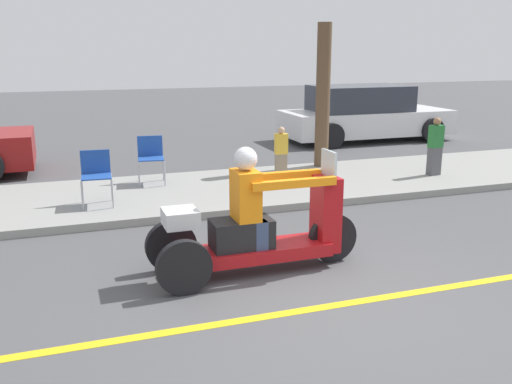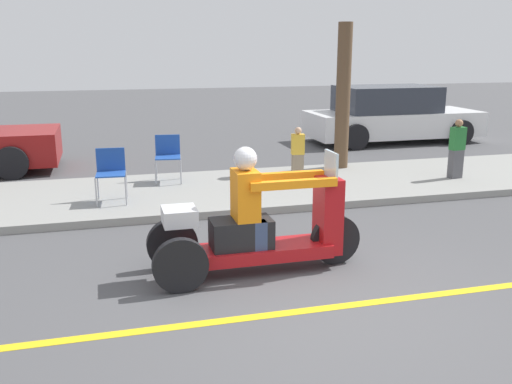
{
  "view_description": "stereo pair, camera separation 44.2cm",
  "coord_description": "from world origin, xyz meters",
  "px_view_note": "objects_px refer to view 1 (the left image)",
  "views": [
    {
      "loc": [
        -2.45,
        -4.63,
        2.49
      ],
      "look_at": [
        -0.45,
        1.1,
        0.93
      ],
      "focal_mm": 40.0,
      "sensor_mm": 36.0,
      "label": 1
    },
    {
      "loc": [
        -2.03,
        -4.76,
        2.49
      ],
      "look_at": [
        -0.45,
        1.1,
        0.93
      ],
      "focal_mm": 40.0,
      "sensor_mm": 36.0,
      "label": 2
    }
  ],
  "objects_px": {
    "spectator_by_tree": "(281,154)",
    "parked_car_lot_left": "(364,115)",
    "folding_chair_set_back": "(151,154)",
    "tree_trunk": "(323,96)",
    "motorcycle_trike": "(257,228)",
    "folding_chair_curbside": "(96,172)",
    "spectator_with_child": "(435,147)"
  },
  "relations": [
    {
      "from": "spectator_with_child",
      "to": "folding_chair_set_back",
      "type": "height_order",
      "value": "spectator_with_child"
    },
    {
      "from": "spectator_with_child",
      "to": "folding_chair_curbside",
      "type": "distance_m",
      "value": 6.15
    },
    {
      "from": "parked_car_lot_left",
      "to": "folding_chair_set_back",
      "type": "bearing_deg",
      "value": -150.59
    },
    {
      "from": "motorcycle_trike",
      "to": "spectator_by_tree",
      "type": "height_order",
      "value": "motorcycle_trike"
    },
    {
      "from": "spectator_by_tree",
      "to": "folding_chair_set_back",
      "type": "distance_m",
      "value": 2.34
    },
    {
      "from": "motorcycle_trike",
      "to": "folding_chair_curbside",
      "type": "relative_size",
      "value": 2.98
    },
    {
      "from": "spectator_by_tree",
      "to": "tree_trunk",
      "type": "bearing_deg",
      "value": 34.06
    },
    {
      "from": "spectator_by_tree",
      "to": "tree_trunk",
      "type": "relative_size",
      "value": 0.34
    },
    {
      "from": "spectator_by_tree",
      "to": "folding_chair_curbside",
      "type": "distance_m",
      "value": 3.36
    },
    {
      "from": "spectator_with_child",
      "to": "folding_chair_curbside",
      "type": "xyz_separation_m",
      "value": [
        -6.15,
        -0.01,
        -0.02
      ]
    },
    {
      "from": "motorcycle_trike",
      "to": "spectator_by_tree",
      "type": "distance_m",
      "value": 4.16
    },
    {
      "from": "spectator_with_child",
      "to": "tree_trunk",
      "type": "bearing_deg",
      "value": 138.76
    },
    {
      "from": "spectator_by_tree",
      "to": "tree_trunk",
      "type": "height_order",
      "value": "tree_trunk"
    },
    {
      "from": "folding_chair_set_back",
      "to": "tree_trunk",
      "type": "bearing_deg",
      "value": 5.03
    },
    {
      "from": "folding_chair_set_back",
      "to": "folding_chair_curbside",
      "type": "bearing_deg",
      "value": -131.43
    },
    {
      "from": "folding_chair_set_back",
      "to": "motorcycle_trike",
      "type": "bearing_deg",
      "value": -83.3
    },
    {
      "from": "motorcycle_trike",
      "to": "spectator_with_child",
      "type": "bearing_deg",
      "value": 33.93
    },
    {
      "from": "folding_chair_set_back",
      "to": "tree_trunk",
      "type": "distance_m",
      "value": 3.61
    },
    {
      "from": "folding_chair_set_back",
      "to": "folding_chair_curbside",
      "type": "distance_m",
      "value": 1.54
    },
    {
      "from": "parked_car_lot_left",
      "to": "tree_trunk",
      "type": "distance_m",
      "value": 4.37
    },
    {
      "from": "spectator_by_tree",
      "to": "parked_car_lot_left",
      "type": "bearing_deg",
      "value": 45.31
    },
    {
      "from": "spectator_by_tree",
      "to": "spectator_with_child",
      "type": "height_order",
      "value": "spectator_with_child"
    },
    {
      "from": "motorcycle_trike",
      "to": "folding_chair_curbside",
      "type": "xyz_separation_m",
      "value": [
        -1.52,
        3.11,
        0.12
      ]
    },
    {
      "from": "parked_car_lot_left",
      "to": "tree_trunk",
      "type": "height_order",
      "value": "tree_trunk"
    },
    {
      "from": "spectator_by_tree",
      "to": "motorcycle_trike",
      "type": "bearing_deg",
      "value": -115.4
    },
    {
      "from": "motorcycle_trike",
      "to": "tree_trunk",
      "type": "xyz_separation_m",
      "value": [
        2.98,
        4.57,
        1.02
      ]
    },
    {
      "from": "folding_chair_curbside",
      "to": "parked_car_lot_left",
      "type": "xyz_separation_m",
      "value": [
        7.31,
        4.7,
        0.07
      ]
    },
    {
      "from": "folding_chair_curbside",
      "to": "parked_car_lot_left",
      "type": "height_order",
      "value": "parked_car_lot_left"
    },
    {
      "from": "folding_chair_curbside",
      "to": "spectator_by_tree",
      "type": "bearing_deg",
      "value": 11.08
    },
    {
      "from": "motorcycle_trike",
      "to": "folding_chair_set_back",
      "type": "distance_m",
      "value": 4.29
    },
    {
      "from": "parked_car_lot_left",
      "to": "tree_trunk",
      "type": "relative_size",
      "value": 1.62
    },
    {
      "from": "folding_chair_set_back",
      "to": "parked_car_lot_left",
      "type": "relative_size",
      "value": 0.18
    }
  ]
}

